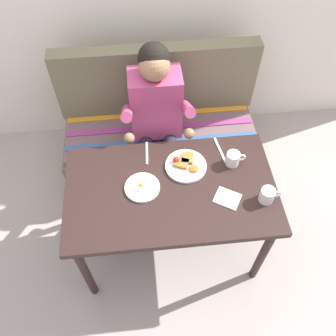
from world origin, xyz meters
The scene contains 11 objects.
ground_plane centered at (0.00, 0.00, 0.00)m, with size 8.00×8.00×0.00m, color #A79992.
table centered at (0.00, 0.00, 0.65)m, with size 1.20×0.70×0.73m.
couch centered at (0.00, 0.76, 0.33)m, with size 1.44×0.56×1.00m.
person centered at (-0.03, 0.59, 0.74)m, with size 0.45×0.61×1.21m.
plate_breakfast centered at (0.10, 0.14, 0.74)m, with size 0.24×0.24×0.05m.
plate_eggs centered at (-0.16, 0.02, 0.74)m, with size 0.20×0.20×0.04m.
coffee_mug centered at (0.38, 0.14, 0.78)m, with size 0.12×0.08×0.09m.
coffee_mug_second centered at (0.52, -0.13, 0.78)m, with size 0.12×0.08×0.09m.
napkin centered at (0.31, -0.10, 0.73)m, with size 0.14×0.11×0.01m, color silver.
fork centered at (-0.12, 0.27, 0.73)m, with size 0.01×0.17×0.01m, color silver.
knife centered at (0.33, 0.25, 0.73)m, with size 0.01×0.20×0.01m, color silver.
Camera 1 is at (-0.13, -1.11, 2.44)m, focal length 38.57 mm.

